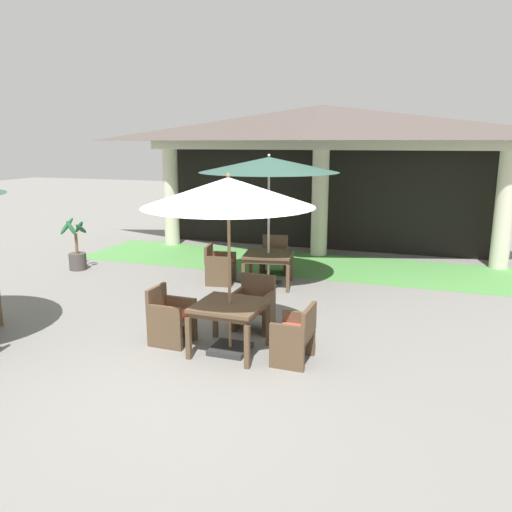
# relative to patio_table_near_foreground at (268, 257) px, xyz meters

# --- Properties ---
(ground_plane) EXTENTS (60.00, 60.00, 0.00)m
(ground_plane) POSITION_rel_patio_table_near_foreground_xyz_m (0.36, -4.29, -0.62)
(ground_plane) COLOR gray
(background_pavilion) EXTENTS (10.20, 3.13, 3.96)m
(background_pavilion) POSITION_rel_patio_table_near_foreground_xyz_m (0.36, 3.47, 2.52)
(background_pavilion) COLOR beige
(background_pavilion) RESTS_ON ground
(lawn_strip) EXTENTS (12.00, 2.67, 0.01)m
(lawn_strip) POSITION_rel_patio_table_near_foreground_xyz_m (0.36, 2.14, -0.62)
(lawn_strip) COLOR #519347
(lawn_strip) RESTS_ON ground
(patio_table_near_foreground) EXTENTS (1.16, 1.16, 0.72)m
(patio_table_near_foreground) POSITION_rel_patio_table_near_foreground_xyz_m (0.00, 0.00, 0.00)
(patio_table_near_foreground) COLOR brown
(patio_table_near_foreground) RESTS_ON ground
(patio_umbrella_near_foreground) EXTENTS (2.90, 2.90, 2.79)m
(patio_umbrella_near_foreground) POSITION_rel_patio_table_near_foreground_xyz_m (-0.00, -0.00, 1.94)
(patio_umbrella_near_foreground) COLOR #2D2D2D
(patio_umbrella_near_foreground) RESTS_ON ground
(patio_chair_near_foreground_north) EXTENTS (0.70, 0.61, 0.88)m
(patio_chair_near_foreground_north) POSITION_rel_patio_table_near_foreground_xyz_m (-0.20, 1.06, -0.22)
(patio_chair_near_foreground_north) COLOR brown
(patio_chair_near_foreground_north) RESTS_ON ground
(patio_chair_near_foreground_west) EXTENTS (0.68, 0.68, 0.85)m
(patio_chair_near_foreground_west) POSITION_rel_patio_table_near_foreground_xyz_m (-1.06, -0.20, -0.21)
(patio_chair_near_foreground_west) COLOR brown
(patio_chair_near_foreground_west) RESTS_ON ground
(patio_table_mid_right) EXTENTS (0.99, 0.99, 0.74)m
(patio_table_mid_right) POSITION_rel_patio_table_near_foreground_xyz_m (0.56, -3.55, 0.03)
(patio_table_mid_right) COLOR brown
(patio_table_mid_right) RESTS_ON ground
(patio_umbrella_mid_right) EXTENTS (2.42, 2.42, 2.62)m
(patio_umbrella_mid_right) POSITION_rel_patio_table_near_foreground_xyz_m (0.56, -3.55, 1.71)
(patio_umbrella_mid_right) COLOR #2D2D2D
(patio_umbrella_mid_right) RESTS_ON ground
(patio_chair_mid_right_east) EXTENTS (0.51, 0.65, 0.82)m
(patio_chair_mid_right_east) POSITION_rel_patio_table_near_foreground_xyz_m (1.56, -3.57, -0.22)
(patio_chair_mid_right_east) COLOR brown
(patio_chair_mid_right_east) RESTS_ON ground
(patio_chair_mid_right_north) EXTENTS (0.62, 0.51, 0.89)m
(patio_chair_mid_right_north) POSITION_rel_patio_table_near_foreground_xyz_m (0.58, -2.55, -0.21)
(patio_chair_mid_right_north) COLOR brown
(patio_chair_mid_right_north) RESTS_ON ground
(patio_chair_mid_right_west) EXTENTS (0.60, 0.56, 0.87)m
(patio_chair_mid_right_west) POSITION_rel_patio_table_near_foreground_xyz_m (-0.44, -3.53, -0.21)
(patio_chair_mid_right_west) COLOR brown
(patio_chair_mid_right_west) RESTS_ON ground
(potted_palm_left_edge) EXTENTS (0.51, 0.53, 1.26)m
(potted_palm_left_edge) POSITION_rel_patio_table_near_foreground_xyz_m (-4.79, -0.20, -0.24)
(potted_palm_left_edge) COLOR #47423D
(potted_palm_left_edge) RESTS_ON ground
(terracotta_urn) EXTENTS (0.27, 0.27, 0.45)m
(terracotta_urn) POSITION_rel_patio_table_near_foreground_xyz_m (-1.33, 0.41, -0.43)
(terracotta_urn) COLOR brown
(terracotta_urn) RESTS_ON ground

